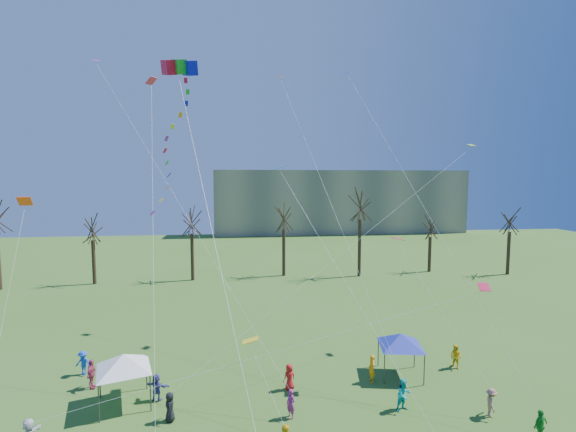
{
  "coord_description": "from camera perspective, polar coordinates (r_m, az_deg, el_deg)",
  "views": [
    {
      "loc": [
        -2.23,
        -14.99,
        12.83
      ],
      "look_at": [
        0.18,
        5.0,
        11.0
      ],
      "focal_mm": 25.0,
      "sensor_mm": 36.0,
      "label": 1
    }
  ],
  "objects": [
    {
      "name": "small_kites_aloft",
      "position": [
        25.77,
        -0.75,
        5.56
      ],
      "size": [
        29.3,
        19.34,
        31.98
      ],
      "color": "#FF3F0D",
      "rests_on": "ground"
    },
    {
      "name": "distant_building",
      "position": [
        100.12,
        7.15,
        2.11
      ],
      "size": [
        60.0,
        14.0,
        15.0
      ],
      "primitive_type": "cube",
      "color": "gray",
      "rests_on": "ground"
    },
    {
      "name": "big_box_kite",
      "position": [
        23.04,
        -15.52,
        9.28
      ],
      "size": [
        3.27,
        6.97,
        20.79
      ],
      "color": "red",
      "rests_on": "ground"
    },
    {
      "name": "bare_tree_row",
      "position": [
        51.41,
        -2.92,
        -1.08
      ],
      "size": [
        69.52,
        8.56,
        11.87
      ],
      "color": "black",
      "rests_on": "ground"
    },
    {
      "name": "festival_crowd",
      "position": [
        23.67,
        -4.35,
        -25.26
      ],
      "size": [
        26.03,
        12.71,
        1.82
      ],
      "color": "red",
      "rests_on": "ground"
    },
    {
      "name": "canopy_tent_white",
      "position": [
        25.91,
        -22.36,
        -18.63
      ],
      "size": [
        3.81,
        3.81,
        2.99
      ],
      "color": "#3F3F44",
      "rests_on": "ground"
    },
    {
      "name": "canopy_tent_blue",
      "position": [
        28.35,
        15.73,
        -16.6
      ],
      "size": [
        3.71,
        3.71,
        2.83
      ],
      "color": "#3F3F44",
      "rests_on": "ground"
    }
  ]
}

